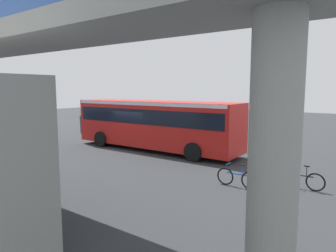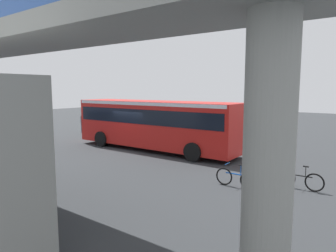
{
  "view_description": "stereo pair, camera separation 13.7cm",
  "coord_description": "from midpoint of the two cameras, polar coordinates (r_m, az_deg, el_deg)",
  "views": [
    {
      "loc": [
        -13.28,
        14.67,
        3.93
      ],
      "look_at": [
        -2.11,
        -0.75,
        1.6
      ],
      "focal_mm": 32.57,
      "sensor_mm": 36.0,
      "label": 1
    },
    {
      "loc": [
        -13.39,
        14.59,
        3.93
      ],
      "look_at": [
        -2.11,
        -0.75,
        1.6
      ],
      "focal_mm": 32.57,
      "sensor_mm": 36.0,
      "label": 2
    }
  ],
  "objects": [
    {
      "name": "ground",
      "position": [
        20.18,
        -5.92,
        -4.29
      ],
      "size": [
        80.0,
        80.0,
        0.0
      ],
      "primitive_type": "plane",
      "color": "#2D3033"
    },
    {
      "name": "city_bus",
      "position": [
        19.58,
        -2.33,
        0.97
      ],
      "size": [
        11.54,
        2.85,
        3.15
      ],
      "color": "red",
      "rests_on": "ground"
    },
    {
      "name": "bicycle_blue",
      "position": [
        12.67,
        12.93,
        -9.5
      ],
      "size": [
        1.77,
        0.44,
        0.96
      ],
      "color": "black",
      "rests_on": "ground"
    },
    {
      "name": "bicycle_black",
      "position": [
        13.25,
        23.75,
        -9.2
      ],
      "size": [
        1.77,
        0.44,
        0.96
      ],
      "color": "black",
      "rests_on": "ground"
    },
    {
      "name": "pedestrian",
      "position": [
        28.52,
        -15.52,
        0.59
      ],
      "size": [
        0.38,
        0.38,
        1.79
      ],
      "color": "#2D2D38",
      "rests_on": "ground"
    },
    {
      "name": "lane_dash_leftmost",
      "position": [
        18.74,
        19.05,
        -5.51
      ],
      "size": [
        2.0,
        0.2,
        0.01
      ],
      "primitive_type": "cube",
      "color": "silver",
      "rests_on": "ground"
    },
    {
      "name": "lane_dash_left",
      "position": [
        20.24,
        8.16,
        -4.28
      ],
      "size": [
        2.0,
        0.2,
        0.01
      ],
      "primitive_type": "cube",
      "color": "silver",
      "rests_on": "ground"
    },
    {
      "name": "lane_dash_centre",
      "position": [
        22.37,
        -0.92,
        -3.14
      ],
      "size": [
        2.0,
        0.2,
        0.01
      ],
      "primitive_type": "cube",
      "color": "silver",
      "rests_on": "ground"
    },
    {
      "name": "lane_dash_right",
      "position": [
        24.96,
        -8.25,
        -2.15
      ],
      "size": [
        2.0,
        0.2,
        0.01
      ],
      "primitive_type": "cube",
      "color": "silver",
      "rests_on": "ground"
    },
    {
      "name": "lane_dash_rightmost",
      "position": [
        27.89,
        -14.12,
        -1.33
      ],
      "size": [
        2.0,
        0.2,
        0.01
      ],
      "primitive_type": "cube",
      "color": "silver",
      "rests_on": "ground"
    }
  ]
}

